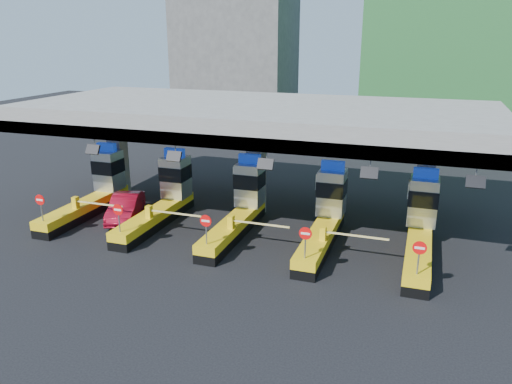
% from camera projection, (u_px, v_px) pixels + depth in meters
% --- Properties ---
extents(ground, '(120.00, 120.00, 0.00)m').
position_uv_depth(ground, '(240.00, 230.00, 29.23)').
color(ground, black).
rests_on(ground, ground).
extents(toll_canopy, '(28.00, 12.09, 7.00)m').
position_uv_depth(toll_canopy, '(255.00, 118.00, 29.96)').
color(toll_canopy, slate).
rests_on(toll_canopy, ground).
extents(toll_lane_far_left, '(4.43, 8.00, 4.16)m').
position_uv_depth(toll_lane_far_left, '(96.00, 190.00, 32.14)').
color(toll_lane_far_left, black).
rests_on(toll_lane_far_left, ground).
extents(toll_lane_left, '(4.43, 8.00, 4.16)m').
position_uv_depth(toll_lane_left, '(165.00, 197.00, 30.60)').
color(toll_lane_left, black).
rests_on(toll_lane_left, ground).
extents(toll_lane_center, '(4.43, 8.00, 4.16)m').
position_uv_depth(toll_lane_center, '(241.00, 206.00, 29.05)').
color(toll_lane_center, black).
rests_on(toll_lane_center, ground).
extents(toll_lane_right, '(4.43, 8.00, 4.16)m').
position_uv_depth(toll_lane_right, '(326.00, 216.00, 27.51)').
color(toll_lane_right, black).
rests_on(toll_lane_right, ground).
extents(toll_lane_far_right, '(4.43, 8.00, 4.16)m').
position_uv_depth(toll_lane_far_right, '(421.00, 226.00, 25.97)').
color(toll_lane_far_right, black).
rests_on(toll_lane_far_right, ground).
extents(bg_building_scaffold, '(18.00, 12.00, 28.00)m').
position_uv_depth(bg_building_scaffold, '(462.00, 3.00, 50.15)').
color(bg_building_scaffold, '#1E5926').
rests_on(bg_building_scaffold, ground).
extents(bg_building_concrete, '(14.00, 10.00, 18.00)m').
position_uv_depth(bg_building_concrete, '(236.00, 50.00, 63.30)').
color(bg_building_concrete, '#4C4C49').
rests_on(bg_building_concrete, ground).
extents(red_car, '(3.09, 4.86, 1.51)m').
position_uv_depth(red_car, '(126.00, 207.00, 30.83)').
color(red_car, maroon).
rests_on(red_car, ground).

